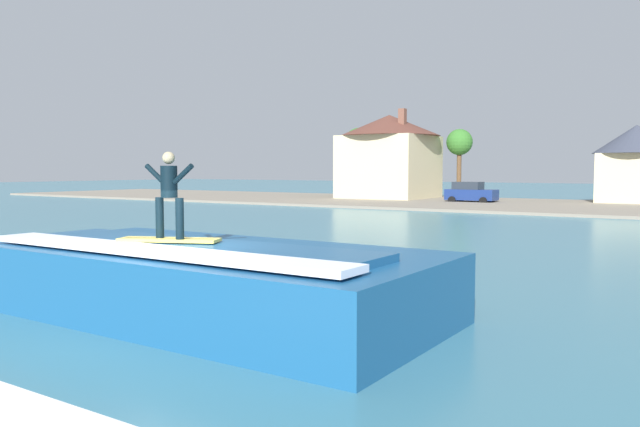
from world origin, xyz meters
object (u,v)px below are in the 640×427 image
Objects in this scene: house_with_chimney at (389,154)px; tree_tall_bare at (359,145)px; wave_crest at (206,280)px; car_near_shore at (471,193)px; tree_short_bushy at (459,144)px; house_small_cottage at (636,160)px; surfer at (169,190)px; surfboard at (169,240)px.

house_with_chimney is 6.14m from tree_tall_bare.
wave_crest is 2.28× the size of car_near_shore.
tree_short_bushy reaches higher than car_near_shore.
tree_tall_bare is at bearing 147.52° from house_with_chimney.
car_near_shore is 10.00m from house_with_chimney.
house_small_cottage is (2.15, 48.00, 2.97)m from wave_crest.
tree_tall_bare is at bearing 115.75° from surfer.
surfboard is at bearing -64.29° from tree_tall_bare.
tree_short_bushy is (-13.13, 48.50, 4.63)m from wave_crest.
house_small_cottage reaches higher than tree_short_bushy.
surfboard is 0.30× the size of house_small_cottage.
car_near_shore is 13.48m from house_small_cottage.
surfer is at bearing -75.45° from tree_short_bushy.
surfboard is 0.48× the size of car_near_shore.
tree_short_bushy is (5.54, 3.84, 0.93)m from house_with_chimney.
house_with_chimney reaches higher than surfer.
house_with_chimney is at bearing -32.48° from tree_tall_bare.
surfer is at bearing -92.99° from house_small_cottage.
tree_short_bushy is (-3.47, 6.41, 4.39)m from car_near_shore.
house_with_chimney is (-18.67, 44.66, 3.70)m from wave_crest.
wave_crest is 53.70m from tree_tall_bare.
house_with_chimney is 1.43× the size of tree_short_bushy.
house_small_cottage is (2.59, 48.56, 2.15)m from surfboard.
house_small_cottage reaches higher than wave_crest.
surfer is 53.93m from tree_tall_bare.
wave_crest is 5.62× the size of surfer.
car_near_shore is (-9.22, 42.65, -0.59)m from surfboard.
tree_tall_bare reaches higher than car_near_shore.
wave_crest is 1.39× the size of house_small_cottage.
tree_tall_bare is at bearing -176.86° from tree_short_bushy.
wave_crest is at bearing -63.61° from tree_tall_bare.
surfboard is 0.28× the size of tree_tall_bare.
wave_crest is 1.93m from surfer.
surfboard is at bearing -77.81° from car_near_shore.
house_with_chimney is (-9.02, 2.57, 3.46)m from car_near_shore.
tree_short_bushy is (-15.28, 0.50, 1.66)m from house_small_cottage.
surfboard is 48.67m from house_small_cottage.
tree_short_bushy reaches higher than surfboard.
house_with_chimney is at bearing 111.96° from surfboard.
surfboard is 48.84m from house_with_chimney.
tree_tall_bare is at bearing 157.59° from car_near_shore.
wave_crest is at bearing -67.31° from house_with_chimney.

